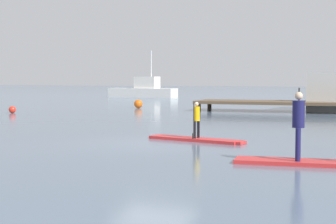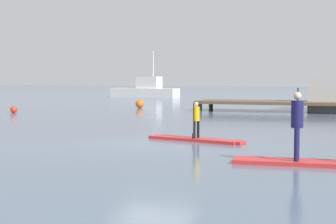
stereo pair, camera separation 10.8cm
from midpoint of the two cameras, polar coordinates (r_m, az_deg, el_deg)
The scene contains 9 objects.
ground_plane at distance 17.27m, azimuth -1.30°, elevation -3.33°, with size 240.00×240.00×0.00m, color slate.
paddleboard_near at distance 17.84m, azimuth 3.19°, elevation -2.95°, with size 3.50×1.43×0.10m.
paddler_child_solo at distance 17.76m, azimuth 3.20°, elevation -0.62°, with size 0.26×0.41×1.21m.
paddleboard_far at distance 13.40m, azimuth 15.27°, elevation -5.27°, with size 3.80×1.09×0.10m.
paddler_adult at distance 13.29m, azimuth 13.87°, elevation -0.95°, with size 0.32×0.52×1.76m.
motor_boat_small_navy at distance 58.10m, azimuth -2.35°, elevation 2.34°, with size 7.73×2.56×5.04m.
floating_dock at distance 33.85m, azimuth 14.70°, elevation 0.92°, with size 13.52×3.19×0.66m.
mooring_buoy_near at distance 37.37m, azimuth -2.96°, elevation 0.88°, with size 0.60×0.60×0.60m, color orange.
mooring_buoy_mid at distance 33.32m, azimuth -16.07°, elevation 0.26°, with size 0.42×0.42×0.42m, color red.
Camera 2 is at (6.31, -15.93, 2.10)m, focal length 57.02 mm.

